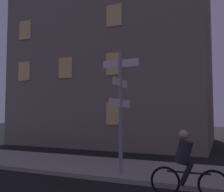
% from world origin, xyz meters
% --- Properties ---
extents(sidewalk_kerb, '(40.00, 3.04, 0.14)m').
position_xyz_m(sidewalk_kerb, '(0.00, 7.28, 0.07)').
color(sidewalk_kerb, gray).
rests_on(sidewalk_kerb, ground_plane).
extents(signpost, '(1.20, 1.68, 3.80)m').
position_xyz_m(signpost, '(-0.44, 6.24, 2.33)').
color(signpost, gray).
rests_on(signpost, sidewalk_kerb).
extents(cyclist, '(1.82, 0.34, 1.61)m').
position_xyz_m(cyclist, '(1.66, 5.15, 0.75)').
color(cyclist, black).
rests_on(cyclist, ground_plane).
extents(building_left_block, '(12.36, 8.98, 16.32)m').
position_xyz_m(building_left_block, '(-4.32, 15.76, 8.16)').
color(building_left_block, slate).
rests_on(building_left_block, ground_plane).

